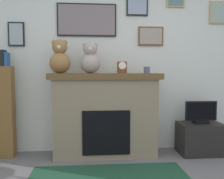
# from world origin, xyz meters

# --- Properties ---
(back_wall) EXTENTS (5.20, 0.15, 2.60)m
(back_wall) POSITION_xyz_m (-0.00, 2.00, 1.31)
(back_wall) COLOR silver
(back_wall) RESTS_ON ground_plane
(fireplace) EXTENTS (1.51, 0.52, 1.15)m
(fireplace) POSITION_xyz_m (-0.34, 1.71, 0.58)
(fireplace) COLOR #85725D
(fireplace) RESTS_ON ground_plane
(tv_stand) EXTENTS (0.60, 0.40, 0.44)m
(tv_stand) POSITION_xyz_m (1.01, 1.64, 0.22)
(tv_stand) COLOR black
(tv_stand) RESTS_ON ground_plane
(television) EXTENTS (0.45, 0.14, 0.32)m
(television) POSITION_xyz_m (1.01, 1.64, 0.58)
(television) COLOR black
(television) RESTS_ON tv_stand
(candle_jar) EXTENTS (0.08, 0.08, 0.09)m
(candle_jar) POSITION_xyz_m (0.24, 1.69, 1.19)
(candle_jar) COLOR #4C517A
(candle_jar) RESTS_ON fireplace
(mantel_clock) EXTENTS (0.13, 0.09, 0.16)m
(mantel_clock) POSITION_xyz_m (-0.11, 1.69, 1.23)
(mantel_clock) COLOR brown
(mantel_clock) RESTS_ON fireplace
(teddy_bear_tan) EXTENTS (0.28, 0.28, 0.45)m
(teddy_bear_tan) POSITION_xyz_m (-0.95, 1.69, 1.35)
(teddy_bear_tan) COLOR olive
(teddy_bear_tan) RESTS_ON fireplace
(teddy_bear_grey) EXTENTS (0.27, 0.27, 0.43)m
(teddy_bear_grey) POSITION_xyz_m (-0.55, 1.69, 1.34)
(teddy_bear_grey) COLOR #A69591
(teddy_bear_grey) RESTS_ON fireplace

